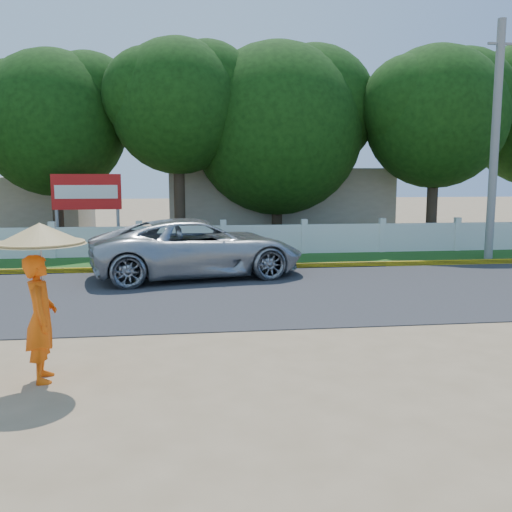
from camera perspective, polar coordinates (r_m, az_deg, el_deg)
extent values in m
plane|color=#9E8460|center=(9.96, 1.51, -9.08)|extent=(120.00, 120.00, 0.00)
cube|color=#38383A|center=(14.28, -1.30, -3.70)|extent=(60.00, 7.00, 0.02)
cube|color=#2D601E|center=(19.42, -2.97, -0.50)|extent=(60.00, 3.50, 0.03)
cube|color=yellow|center=(17.74, -2.54, -1.12)|extent=(40.00, 0.18, 0.16)
cube|color=silver|center=(20.78, -3.29, 1.56)|extent=(40.00, 0.10, 1.10)
cube|color=#B7AD99|center=(27.79, 1.86, 5.43)|extent=(10.00, 6.00, 3.20)
cube|color=#B7AD99|center=(29.68, -24.19, 4.51)|extent=(8.00, 5.00, 2.80)
cylinder|color=gray|center=(21.21, 22.78, 10.42)|extent=(0.28, 0.28, 8.01)
imported|color=#A8ACB1|center=(16.51, -5.85, 0.83)|extent=(6.50, 3.90, 1.69)
imported|color=#E7560C|center=(8.74, -20.70, -5.85)|extent=(0.55, 0.73, 1.84)
cylinder|color=gray|center=(8.59, -20.62, -1.27)|extent=(0.03, 0.03, 1.19)
cone|color=tan|center=(8.52, -20.79, 2.11)|extent=(1.26, 1.26, 0.30)
cylinder|color=gray|center=(22.25, -19.25, 2.72)|extent=(0.12, 0.12, 2.00)
cylinder|color=gray|center=(21.90, -13.61, 2.87)|extent=(0.12, 0.12, 2.00)
cube|color=red|center=(21.97, -16.59, 6.17)|extent=(2.50, 0.12, 1.30)
cube|color=silver|center=(21.91, -16.61, 6.17)|extent=(2.25, 0.02, 0.49)
cylinder|color=#473828|center=(24.87, -19.21, 4.83)|extent=(0.44, 0.44, 3.36)
sphere|color=#18450F|center=(24.92, -19.58, 12.38)|extent=(5.84, 5.84, 5.84)
cylinder|color=#473828|center=(24.64, 17.20, 5.23)|extent=(0.44, 0.44, 3.65)
sphere|color=#18450F|center=(24.72, 17.54, 13.09)|extent=(5.69, 5.69, 5.69)
cylinder|color=#473828|center=(24.31, 2.10, 4.59)|extent=(0.44, 0.44, 2.83)
sphere|color=#18450F|center=(24.33, 2.15, 12.53)|extent=(7.11, 7.11, 7.11)
cylinder|color=#473828|center=(23.15, -7.66, 5.93)|extent=(0.44, 0.44, 4.12)
sphere|color=#18450F|center=(23.28, -7.83, 14.58)|extent=(5.26, 5.26, 5.26)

